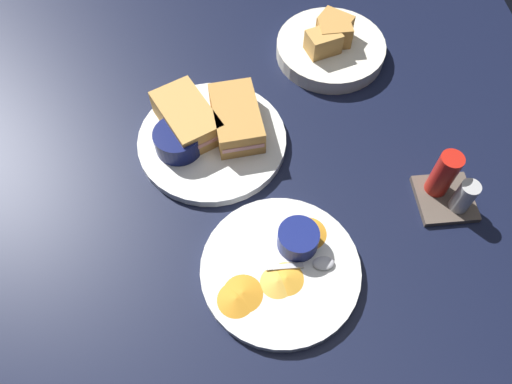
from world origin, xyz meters
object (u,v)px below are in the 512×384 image
spoon_by_dark_ramekin (213,135)px  ramekin_light_gravy (298,238)px  sandwich_half_near (236,118)px  sandwich_half_far (187,118)px  bread_basket_rear (330,46)px  plate_chips_companion (280,270)px  spoon_by_gravy_ramekin (315,264)px  condiment_caddy (448,187)px  ramekin_dark_sauce (178,140)px  plate_sandwich_main (212,141)px

spoon_by_dark_ramekin → ramekin_light_gravy: bearing=28.5°
sandwich_half_near → sandwich_half_far: (-0.87, -8.38, 0.00)cm
ramekin_light_gravy → bread_basket_rear: size_ratio=0.29×
sandwich_half_near → ramekin_light_gravy: 24.37cm
sandwich_half_near → plate_chips_companion: 27.31cm
ramekin_light_gravy → sandwich_half_far: bearing=-146.7°
sandwich_half_far → spoon_by_gravy_ramekin: sandwich_half_far is taller
sandwich_half_far → plate_chips_companion: (27.63, 12.86, -3.20)cm
ramekin_light_gravy → condiment_caddy: condiment_caddy is taller
ramekin_dark_sauce → bread_basket_rear: size_ratio=0.38×
spoon_by_dark_ramekin → plate_sandwich_main: bearing=-23.1°
spoon_by_gravy_ramekin → bread_basket_rear: bread_basket_rear is taller
ramekin_dark_sauce → spoon_by_gravy_ramekin: (23.33, 19.48, -1.73)cm
ramekin_dark_sauce → bread_basket_rear: bread_basket_rear is taller
ramekin_dark_sauce → condiment_caddy: bearing=72.8°
ramekin_dark_sauce → spoon_by_dark_ramekin: bearing=108.3°
spoon_by_dark_ramekin → spoon_by_gravy_ramekin: size_ratio=1.00×
plate_sandwich_main → spoon_by_gravy_ramekin: size_ratio=2.60×
plate_chips_companion → spoon_by_gravy_ramekin: bearing=89.3°
spoon_by_dark_ramekin → ramekin_dark_sauce: bearing=-71.7°
sandwich_half_near → sandwich_half_far: same height
condiment_caddy → bread_basket_rear: bearing=-159.7°
plate_sandwich_main → sandwich_half_far: bearing=-125.9°
sandwich_half_far → plate_chips_companion: bearing=25.0°
condiment_caddy → sandwich_half_near: bearing=-117.2°
sandwich_half_near → ramekin_light_gravy: size_ratio=2.27×
sandwich_half_near → ramekin_dark_sauce: size_ratio=1.75×
ramekin_light_gravy → bread_basket_rear: 42.62cm
sandwich_half_near → ramekin_dark_sauce: bearing=-70.8°
ramekin_dark_sauce → sandwich_half_near: bearing=109.2°
plate_sandwich_main → bread_basket_rear: bread_basket_rear is taller
plate_chips_companion → condiment_caddy: (-10.19, 27.73, 2.61)cm
condiment_caddy → plate_sandwich_main: bearing=-111.7°
ramekin_dark_sauce → spoon_by_dark_ramekin: (-1.90, 5.74, -1.73)cm
sandwich_half_near → condiment_caddy: size_ratio=1.47×
ramekin_dark_sauce → plate_chips_companion: bearing=31.9°
plate_sandwich_main → sandwich_half_near: 5.82cm
ramekin_dark_sauce → condiment_caddy: 44.20cm
sandwich_half_near → spoon_by_dark_ramekin: size_ratio=1.42×
sandwich_half_near → bread_basket_rear: (-17.64, 19.55, -1.79)cm
sandwich_half_near → ramekin_light_gravy: (23.20, 7.44, -0.50)cm
spoon_by_dark_ramekin → bread_basket_rear: size_ratio=0.47×
sandwich_half_near → ramekin_dark_sauce: sandwich_half_near is taller
sandwich_half_far → ramekin_light_gravy: bearing=33.3°
bread_basket_rear → plate_chips_companion: bearing=-18.8°
spoon_by_gravy_ramekin → sandwich_half_far: bearing=-147.2°
plate_sandwich_main → ramekin_dark_sauce: bearing=-74.9°
plate_sandwich_main → ramekin_dark_sauce: ramekin_dark_sauce is taller
spoon_by_dark_ramekin → spoon_by_gravy_ramekin: bearing=28.6°
spoon_by_dark_ramekin → condiment_caddy: 39.46cm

